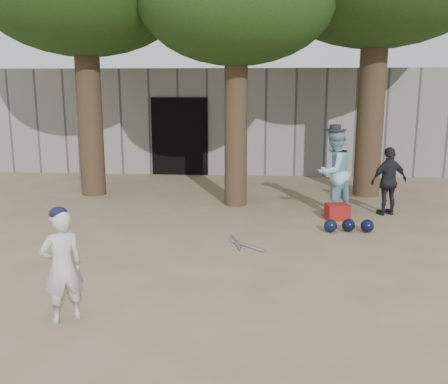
# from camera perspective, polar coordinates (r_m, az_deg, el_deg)

# --- Properties ---
(ground) EXTENTS (70.00, 70.00, 0.00)m
(ground) POSITION_cam_1_polar(r_m,az_deg,el_deg) (6.86, -5.73, -9.45)
(ground) COLOR #937C5E
(ground) RESTS_ON ground
(boy_player) EXTENTS (0.54, 0.51, 1.23)m
(boy_player) POSITION_cam_1_polar(r_m,az_deg,el_deg) (5.66, -18.01, -8.08)
(boy_player) COLOR silver
(boy_player) RESTS_ON ground
(spectator_blue) EXTENTS (1.05, 1.04, 1.71)m
(spectator_blue) POSITION_cam_1_polar(r_m,az_deg,el_deg) (10.01, 12.37, 2.24)
(spectator_blue) COLOR #87B8D1
(spectator_blue) RESTS_ON ground
(spectator_dark) EXTENTS (0.86, 0.60, 1.35)m
(spectator_dark) POSITION_cam_1_polar(r_m,az_deg,el_deg) (10.32, 18.32, 1.18)
(spectator_dark) COLOR black
(spectator_dark) RESTS_ON ground
(red_bag) EXTENTS (0.48, 0.40, 0.30)m
(red_bag) POSITION_cam_1_polar(r_m,az_deg,el_deg) (9.78, 12.82, -2.23)
(red_bag) COLOR #A21F15
(red_bag) RESTS_ON ground
(back_building) EXTENTS (16.00, 5.24, 3.00)m
(back_building) POSITION_cam_1_polar(r_m,az_deg,el_deg) (16.69, 0.44, 8.54)
(back_building) COLOR gray
(back_building) RESTS_ON ground
(helmet_row) EXTENTS (0.87, 0.30, 0.23)m
(helmet_row) POSITION_cam_1_polar(r_m,az_deg,el_deg) (9.01, 14.07, -3.75)
(helmet_row) COLOR black
(helmet_row) RESTS_ON ground
(bat_pile) EXTENTS (0.59, 0.74, 0.06)m
(bat_pile) POSITION_cam_1_polar(r_m,az_deg,el_deg) (8.01, 2.07, -6.00)
(bat_pile) COLOR #B8B9BF
(bat_pile) RESTS_ON ground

